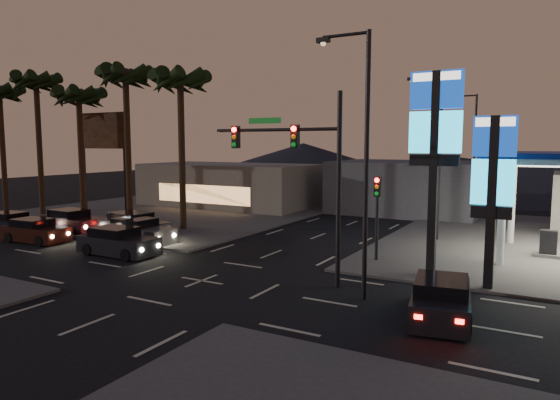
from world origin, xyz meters
The scene contains 26 objects.
ground centered at (0.00, 0.00, 0.00)m, with size 140.00×140.00×0.00m, color black.
corner_lot_nw centered at (-16.00, 16.00, 0.06)m, with size 24.00×24.00×0.12m, color #47443F.
pylon_sign_tall centered at (8.50, 5.50, 6.39)m, with size 2.20×0.35×9.00m.
pylon_sign_short centered at (11.00, 4.50, 4.66)m, with size 1.60×0.35×7.00m.
traffic_signal_mast centered at (3.76, 1.99, 5.23)m, with size 6.10×0.39×8.00m.
pedestal_signal centered at (5.50, 6.98, 2.92)m, with size 0.32×0.39×4.30m.
streetlight_near centered at (6.79, 1.00, 5.72)m, with size 2.14×0.25×10.00m.
streetlight_mid centered at (6.79, 14.00, 5.72)m, with size 2.14×0.25×10.00m.
streetlight_far centered at (6.79, 28.00, 5.72)m, with size 2.14×0.25×10.00m.
palm_a centered at (-9.00, 9.50, 9.43)m, with size 4.41×4.41×10.86m.
palm_b centered at (-14.00, 9.50, 9.97)m, with size 4.41×4.41×11.46m.
palm_c centered at (-19.00, 9.50, 8.88)m, with size 4.41×4.41×10.26m.
palm_d centered at (-24.00, 9.50, 10.15)m, with size 4.41×4.41×11.66m.
palm_e centered at (-29.00, 9.50, 9.61)m, with size 4.41×4.41×11.06m.
billboard centered at (-20.50, 13.00, 6.33)m, with size 6.00×0.30×8.50m.
building_far_west centered at (-14.00, 22.00, 2.00)m, with size 16.00×8.00×4.00m, color #726B5B.
building_far_mid centered at (2.00, 26.00, 2.20)m, with size 12.00×9.00×4.40m, color #4C4C51.
hill_left centered at (-25.00, 60.00, 3.00)m, with size 40.00×40.00×6.00m, color black.
hill_center centered at (0.00, 60.00, 2.00)m, with size 60.00×60.00×4.00m, color black.
car_lane_a_front centered at (-7.08, 1.89, 0.69)m, with size 4.58×1.98×1.48m.
car_lane_a_mid centered at (-14.20, 2.00, 0.65)m, with size 4.39×2.02×1.40m.
car_lane_a_rear centered at (-18.19, 2.98, 0.65)m, with size 4.42×2.09×1.41m.
car_lane_b_front centered at (-8.37, 4.64, 0.70)m, with size 4.71×2.14×1.51m.
car_lane_b_mid centered at (-9.97, 5.86, 0.74)m, with size 5.06×2.52×1.60m.
car_lane_b_rear centered at (-15.13, 5.32, 0.71)m, with size 4.78×2.23×1.52m.
suv_station centered at (10.01, 0.23, 0.67)m, with size 2.49×4.57×1.45m.
Camera 1 is at (13.22, -16.73, 5.91)m, focal length 32.00 mm.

